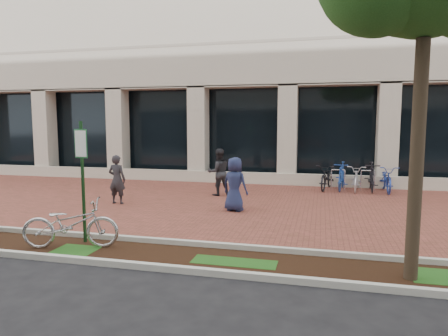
% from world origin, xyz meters
% --- Properties ---
extents(ground, '(120.00, 120.00, 0.00)m').
position_xyz_m(ground, '(0.00, 0.00, 0.00)').
color(ground, black).
rests_on(ground, ground).
extents(brick_plaza, '(40.00, 9.00, 0.01)m').
position_xyz_m(brick_plaza, '(0.00, 0.00, 0.01)').
color(brick_plaza, brown).
rests_on(brick_plaza, ground).
extents(planting_strip, '(40.00, 1.50, 0.01)m').
position_xyz_m(planting_strip, '(0.00, -5.25, 0.01)').
color(planting_strip, black).
rests_on(planting_strip, ground).
extents(curb_plaza_side, '(40.00, 0.12, 0.12)m').
position_xyz_m(curb_plaza_side, '(0.00, -4.50, 0.06)').
color(curb_plaza_side, beige).
rests_on(curb_plaza_side, ground).
extents(curb_street_side, '(40.00, 0.12, 0.12)m').
position_xyz_m(curb_street_side, '(0.00, -6.00, 0.06)').
color(curb_street_side, beige).
rests_on(curb_street_side, ground).
extents(parking_sign, '(0.34, 0.07, 2.66)m').
position_xyz_m(parking_sign, '(-1.58, -4.82, 1.67)').
color(parking_sign, '#153B1A').
rests_on(parking_sign, ground).
extents(locked_bicycle, '(2.10, 1.25, 1.04)m').
position_xyz_m(locked_bicycle, '(-1.63, -5.23, 0.52)').
color(locked_bicycle, '#BBBBC0').
rests_on(locked_bicycle, ground).
extents(pedestrian_left, '(0.59, 0.40, 1.60)m').
position_xyz_m(pedestrian_left, '(-2.98, -0.80, 0.80)').
color(pedestrian_left, '#28272C').
rests_on(pedestrian_left, ground).
extents(pedestrian_mid, '(1.04, 0.98, 1.70)m').
position_xyz_m(pedestrian_mid, '(-0.17, 1.46, 0.85)').
color(pedestrian_mid, '#242529').
rests_on(pedestrian_mid, ground).
extents(pedestrian_right, '(0.91, 0.73, 1.62)m').
position_xyz_m(pedestrian_right, '(0.95, -0.94, 0.81)').
color(pedestrian_right, '#1E274C').
rests_on(pedestrian_right, ground).
extents(bollard, '(0.12, 0.12, 0.92)m').
position_xyz_m(bollard, '(6.59, 1.59, 0.47)').
color(bollard, silver).
rests_on(bollard, ground).
extents(bike_rack_cluster, '(3.06, 2.01, 1.12)m').
position_xyz_m(bike_rack_cluster, '(4.77, 3.69, 0.52)').
color(bike_rack_cluster, black).
rests_on(bike_rack_cluster, ground).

